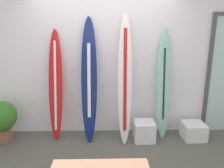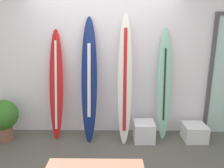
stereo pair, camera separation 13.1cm
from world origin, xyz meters
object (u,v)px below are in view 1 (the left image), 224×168
at_px(surfboard_crimson, 56,86).
at_px(surfboard_seafoam, 164,84).
at_px(display_block_left, 144,131).
at_px(surfboard_ivory, 125,81).
at_px(surfboard_navy, 89,81).
at_px(potted_plant, 1,119).
at_px(display_block_center, 193,131).

height_order(surfboard_crimson, surfboard_seafoam, surfboard_seafoam).
bearing_deg(display_block_left, surfboard_ivory, 168.07).
bearing_deg(surfboard_ivory, surfboard_crimson, 175.35).
distance_m(surfboard_crimson, surfboard_navy, 0.59).
relative_size(display_block_left, potted_plant, 0.49).
bearing_deg(surfboard_crimson, potted_plant, -169.79).
xyz_separation_m(surfboard_navy, surfboard_seafoam, (1.28, 0.07, -0.07)).
xyz_separation_m(surfboard_crimson, display_block_left, (1.52, -0.17, -0.78)).
relative_size(surfboard_seafoam, display_block_left, 5.44).
xyz_separation_m(surfboard_crimson, potted_plant, (-0.91, -0.16, -0.52)).
height_order(surfboard_navy, display_block_center, surfboard_navy).
bearing_deg(display_block_left, display_block_center, 2.09).
xyz_separation_m(surfboard_navy, display_block_left, (0.94, -0.11, -0.86)).
relative_size(surfboard_crimson, potted_plant, 2.62).
relative_size(surfboard_seafoam, potted_plant, 2.66).
relative_size(surfboard_navy, potted_plant, 2.90).
bearing_deg(surfboard_seafoam, surfboard_navy, -176.74).
relative_size(surfboard_crimson, surfboard_navy, 0.90).
distance_m(surfboard_ivory, potted_plant, 2.18).
distance_m(surfboard_navy, display_block_left, 1.28).
bearing_deg(display_block_left, potted_plant, 179.93).
xyz_separation_m(surfboard_crimson, display_block_center, (2.40, -0.14, -0.80)).
xyz_separation_m(surfboard_seafoam, display_block_left, (-0.34, -0.18, -0.79)).
distance_m(surfboard_crimson, potted_plant, 1.07).
xyz_separation_m(surfboard_navy, surfboard_ivory, (0.60, -0.04, 0.02)).
distance_m(surfboard_crimson, display_block_center, 2.53).
relative_size(surfboard_ivory, display_block_center, 5.55).
relative_size(surfboard_seafoam, display_block_center, 4.97).
distance_m(surfboard_ivory, surfboard_seafoam, 0.70).
relative_size(surfboard_ivory, surfboard_seafoam, 1.12).
height_order(surfboard_seafoam, display_block_left, surfboard_seafoam).
relative_size(surfboard_navy, surfboard_ivory, 0.98).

